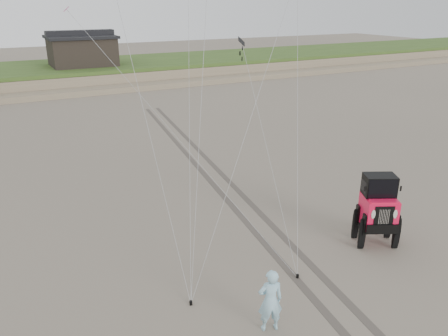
{
  "coord_description": "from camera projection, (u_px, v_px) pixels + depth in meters",
  "views": [
    {
      "loc": [
        -6.51,
        -8.64,
        7.63
      ],
      "look_at": [
        -0.29,
        3.0,
        2.6
      ],
      "focal_mm": 35.0,
      "sensor_mm": 36.0,
      "label": 1
    }
  ],
  "objects": [
    {
      "name": "tire_tracks",
      "position": [
        217.0,
        178.0,
        20.18
      ],
      "size": [
        5.22,
        29.74,
        0.01
      ],
      "color": "#4C443D",
      "rests_on": "ground"
    },
    {
      "name": "jeep",
      "position": [
        377.0,
        218.0,
        14.41
      ],
      "size": [
        4.32,
        5.62,
        1.93
      ],
      "primitive_type": null,
      "rotation": [
        0.0,
        0.0,
        -0.47
      ],
      "color": "#FC1341",
      "rests_on": "ground"
    },
    {
      "name": "cabin",
      "position": [
        82.0,
        50.0,
        42.92
      ],
      "size": [
        6.4,
        5.4,
        3.35
      ],
      "color": "black",
      "rests_on": "dune_ridge"
    },
    {
      "name": "stake_aux",
      "position": [
        298.0,
        276.0,
        12.87
      ],
      "size": [
        0.08,
        0.08,
        0.12
      ],
      "primitive_type": "cylinder",
      "color": "black",
      "rests_on": "ground"
    },
    {
      "name": "dune_ridge",
      "position": [
        63.0,
        75.0,
        43.31
      ],
      "size": [
        160.0,
        14.25,
        1.73
      ],
      "color": "#7A6B54",
      "rests_on": "ground"
    },
    {
      "name": "ground",
      "position": [
        281.0,
        282.0,
        12.71
      ],
      "size": [
        160.0,
        160.0,
        0.0
      ],
      "primitive_type": "plane",
      "color": "#6B6054",
      "rests_on": "ground"
    },
    {
      "name": "man",
      "position": [
        270.0,
        300.0,
        10.59
      ],
      "size": [
        0.71,
        0.57,
        1.7
      ],
      "primitive_type": "imported",
      "rotation": [
        0.0,
        0.0,
        2.84
      ],
      "color": "#95D1E7",
      "rests_on": "ground"
    },
    {
      "name": "stake_main",
      "position": [
        191.0,
        303.0,
        11.73
      ],
      "size": [
        0.08,
        0.08,
        0.12
      ],
      "primitive_type": "cylinder",
      "color": "black",
      "rests_on": "ground"
    }
  ]
}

